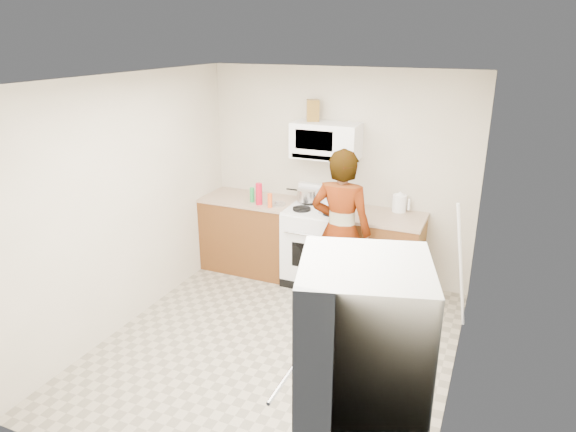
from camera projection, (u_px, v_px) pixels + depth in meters
The scene contains 20 objects.
floor at pixel (277, 346), 4.94m from camera, with size 3.60×3.60×0.00m, color gray.
back_wall at pixel (338, 176), 6.07m from camera, with size 3.20×0.02×2.50m, color beige.
right_wall at pixel (464, 254), 3.93m from camera, with size 0.02×3.60×2.50m, color beige.
cabinet_left at pixel (250, 235), 6.46m from camera, with size 1.12×0.62×0.90m, color brown.
counter_left at pixel (249, 199), 6.30m from camera, with size 1.14×0.64×0.04m, color tan.
cabinet_right at pixel (385, 257), 5.82m from camera, with size 0.80×0.62×0.90m, color brown.
counter_right at pixel (388, 218), 5.67m from camera, with size 0.82×0.64×0.04m, color tan.
gas_range at pixel (320, 244), 6.10m from camera, with size 0.76×0.65×1.13m.
microwave at pixel (326, 140), 5.80m from camera, with size 0.76×0.38×0.40m, color white.
person at pixel (341, 232), 5.36m from camera, with size 0.65×0.42×1.77m, color tan.
fridge at pixel (359, 397), 2.98m from camera, with size 0.70×0.70×1.70m, color silver.
kettle at pixel (399, 203), 5.79m from camera, with size 0.16×0.16×0.19m, color white.
jug at pixel (313, 110), 5.80m from camera, with size 0.14×0.14×0.24m, color brown.
saucepan at pixel (307, 195), 6.12m from camera, with size 0.25×0.25×0.14m, color silver.
tray at pixel (331, 212), 5.73m from camera, with size 0.25×0.16×0.05m, color silver.
bottle_spray at pixel (259, 194), 6.02m from camera, with size 0.08×0.08×0.26m, color red.
bottle_hot_sauce at pixel (270, 200), 5.93m from camera, with size 0.05×0.05×0.17m, color #F4561B.
bottle_green_cap at pixel (252, 195), 6.12m from camera, with size 0.05×0.05×0.18m, color #1A933F.
pot_lid at pixel (276, 204), 6.05m from camera, with size 0.23×0.23×0.01m, color white.
broom at pixel (461, 267), 5.01m from camera, with size 0.03×0.03×1.37m, color white.
Camera 1 is at (1.76, -3.84, 2.84)m, focal length 32.00 mm.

